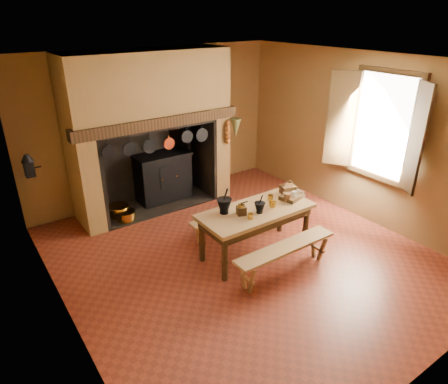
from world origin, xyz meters
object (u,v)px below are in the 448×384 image
(bench_front, at_px, (285,253))
(wicker_basket, at_px, (288,189))
(work_table, at_px, (256,216))
(iron_range, at_px, (163,176))
(mixing_bowl, at_px, (294,194))
(coffee_grinder, at_px, (241,210))

(bench_front, distance_m, wicker_basket, 1.20)
(work_table, bearing_deg, wicker_basket, 11.19)
(iron_range, distance_m, bench_front, 3.15)
(mixing_bowl, bearing_deg, bench_front, -138.83)
(work_table, xyz_separation_m, bench_front, (0.00, -0.65, -0.29))
(work_table, xyz_separation_m, mixing_bowl, (0.76, 0.02, 0.15))
(bench_front, xyz_separation_m, wicker_basket, (0.76, 0.80, 0.47))
(iron_range, xyz_separation_m, coffee_grinder, (-0.03, -2.49, 0.33))
(coffee_grinder, xyz_separation_m, mixing_bowl, (1.03, 0.02, -0.04))
(work_table, distance_m, wicker_basket, 0.79)
(work_table, distance_m, bench_front, 0.71)
(work_table, xyz_separation_m, coffee_grinder, (-0.28, -0.00, 0.19))
(iron_range, bearing_deg, mixing_bowl, -68.00)
(bench_front, bearing_deg, work_table, 90.00)
(bench_front, bearing_deg, mixing_bowl, 41.17)
(iron_range, height_order, work_table, iron_range)
(bench_front, height_order, mixing_bowl, mixing_bowl)
(coffee_grinder, bearing_deg, work_table, 18.51)
(iron_range, height_order, mixing_bowl, iron_range)
(work_table, bearing_deg, coffee_grinder, -179.62)
(work_table, height_order, coffee_grinder, coffee_grinder)
(bench_front, bearing_deg, iron_range, 94.43)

